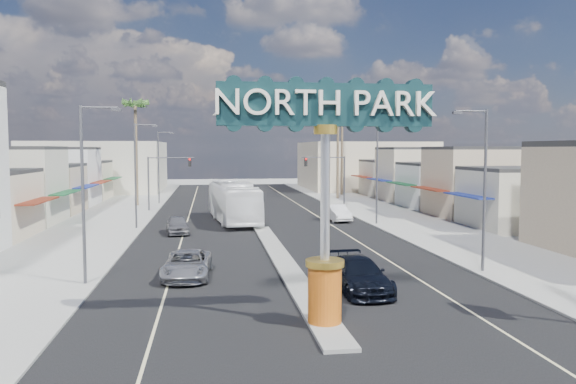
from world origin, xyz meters
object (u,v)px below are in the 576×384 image
object	(u,v)px
gateway_sign	(325,173)
traffic_signal_left	(165,173)
streetlight_l_mid	(137,170)
suv_right	(358,275)
streetlight_l_far	(160,163)
palm_left_far	(135,110)
streetlight_l_near	(86,185)
car_parked_left	(177,225)
streetlight_r_mid	(375,169)
traffic_signal_right	(329,172)
suv_left	(187,265)
streetlight_r_far	(325,163)
car_parked_right	(337,213)
palm_right_far	(342,111)
city_bus	(233,202)
palm_right_mid	(338,121)

from	to	relation	value
gateway_sign	traffic_signal_left	world-z (taller)	gateway_sign
streetlight_l_mid	suv_right	xyz separation A→B (m)	(13.13, -22.94, -4.26)
streetlight_l_far	palm_left_far	world-z (taller)	palm_left_far
streetlight_l_near	car_parked_left	distance (m)	17.85
gateway_sign	car_parked_left	xyz separation A→B (m)	(-6.98, 24.99, -5.19)
streetlight_r_mid	suv_right	distance (m)	24.59
traffic_signal_right	streetlight_l_near	bearing A→B (deg)	-119.99
streetlight_r_mid	car_parked_left	world-z (taller)	streetlight_r_mid
traffic_signal_right	suv_left	size ratio (longest dim) A/B	1.15
streetlight_l_far	traffic_signal_right	bearing A→B (deg)	-22.20
streetlight_l_near	streetlight_l_far	bearing A→B (deg)	90.00
streetlight_r_far	palm_left_far	size ratio (longest dim) A/B	0.69
palm_left_far	streetlight_l_near	bearing A→B (deg)	-86.33
traffic_signal_right	palm_left_far	distance (m)	24.09
traffic_signal_right	streetlight_l_mid	bearing A→B (deg)	-144.50
streetlight_l_far	car_parked_right	distance (m)	26.43
streetlight_r_mid	palm_right_far	world-z (taller)	palm_right_far
palm_left_far	car_parked_left	world-z (taller)	palm_left_far
streetlight_l_mid	car_parked_right	size ratio (longest dim) A/B	1.90
city_bus	palm_right_mid	bearing A→B (deg)	49.31
streetlight_l_far	streetlight_r_far	world-z (taller)	same
streetlight_l_near	traffic_signal_right	bearing A→B (deg)	60.01
streetlight_l_mid	palm_left_far	size ratio (longest dim) A/B	0.69
palm_right_mid	city_bus	distance (m)	28.21
streetlight_l_mid	streetlight_r_mid	bearing A→B (deg)	0.00
suv_right	city_bus	world-z (taller)	city_bus
streetlight_l_far	suv_right	xyz separation A→B (m)	(13.13, -44.94, -4.26)
gateway_sign	traffic_signal_right	size ratio (longest dim) A/B	1.53
streetlight_r_mid	palm_right_mid	bearing A→B (deg)	84.36
gateway_sign	car_parked_right	bearing A→B (deg)	76.26
suv_right	gateway_sign	bearing A→B (deg)	-121.50
traffic_signal_right	suv_right	world-z (taller)	traffic_signal_right
city_bus	suv_left	bearing A→B (deg)	-104.80
traffic_signal_right	city_bus	bearing A→B (deg)	-138.27
streetlight_l_near	streetlight_r_far	distance (m)	46.90
suv_left	car_parked_right	distance (m)	25.82
streetlight_r_far	palm_left_far	xyz separation A→B (m)	(-23.43, -2.00, 6.43)
suv_right	traffic_signal_left	bearing A→B (deg)	104.33
palm_right_mid	city_bus	bearing A→B (deg)	-124.42
traffic_signal_left	palm_left_far	xyz separation A→B (m)	(-3.82, 6.01, 7.22)
traffic_signal_left	palm_right_mid	world-z (taller)	palm_right_mid
streetlight_l_near	streetlight_l_mid	distance (m)	20.00
palm_right_far	streetlight_r_far	bearing A→B (deg)	-114.55
streetlight_l_mid	car_parked_left	bearing A→B (deg)	-41.27
gateway_sign	suv_right	world-z (taller)	gateway_sign
traffic_signal_right	car_parked_left	xyz separation A→B (m)	(-16.17, -17.03, -3.53)
gateway_sign	suv_right	distance (m)	7.70
streetlight_l_mid	streetlight_l_far	distance (m)	22.00
streetlight_l_far	suv_right	distance (m)	47.02
car_parked_right	car_parked_left	bearing A→B (deg)	-162.98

